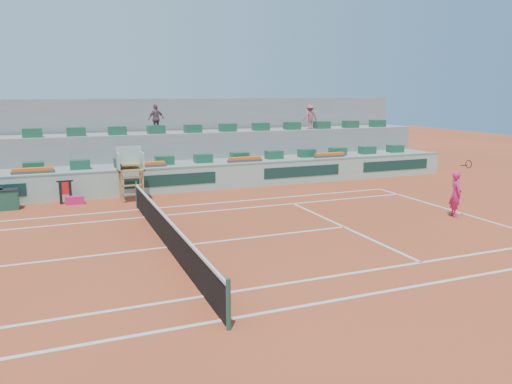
{
  "coord_description": "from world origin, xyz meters",
  "views": [
    {
      "loc": [
        -3.0,
        -14.87,
        4.75
      ],
      "look_at": [
        4.0,
        2.5,
        1.0
      ],
      "focal_mm": 35.0,
      "sensor_mm": 36.0,
      "label": 1
    }
  ],
  "objects_px": {
    "umpire_chair": "(130,166)",
    "tennis_player": "(456,194)",
    "drink_cooler_a": "(9,199)",
    "player_bag": "(75,200)"
  },
  "relations": [
    {
      "from": "umpire_chair",
      "to": "tennis_player",
      "type": "relative_size",
      "value": 1.05
    },
    {
      "from": "drink_cooler_a",
      "to": "tennis_player",
      "type": "relative_size",
      "value": 0.37
    },
    {
      "from": "umpire_chair",
      "to": "drink_cooler_a",
      "type": "xyz_separation_m",
      "value": [
        -4.96,
        0.09,
        -1.12
      ]
    },
    {
      "from": "player_bag",
      "to": "umpire_chair",
      "type": "height_order",
      "value": "umpire_chair"
    },
    {
      "from": "drink_cooler_a",
      "to": "umpire_chair",
      "type": "bearing_deg",
      "value": -0.99
    },
    {
      "from": "player_bag",
      "to": "umpire_chair",
      "type": "xyz_separation_m",
      "value": [
        2.41,
        -0.08,
        1.37
      ]
    },
    {
      "from": "player_bag",
      "to": "umpire_chair",
      "type": "distance_m",
      "value": 2.77
    },
    {
      "from": "umpire_chair",
      "to": "drink_cooler_a",
      "type": "distance_m",
      "value": 5.09
    },
    {
      "from": "umpire_chair",
      "to": "drink_cooler_a",
      "type": "height_order",
      "value": "umpire_chair"
    },
    {
      "from": "player_bag",
      "to": "tennis_player",
      "type": "relative_size",
      "value": 0.34
    }
  ]
}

